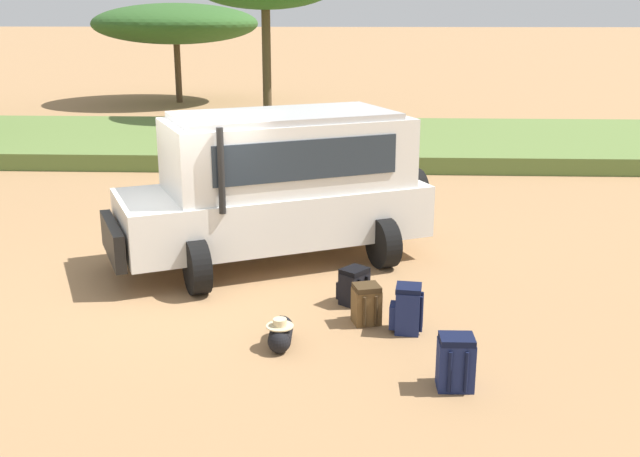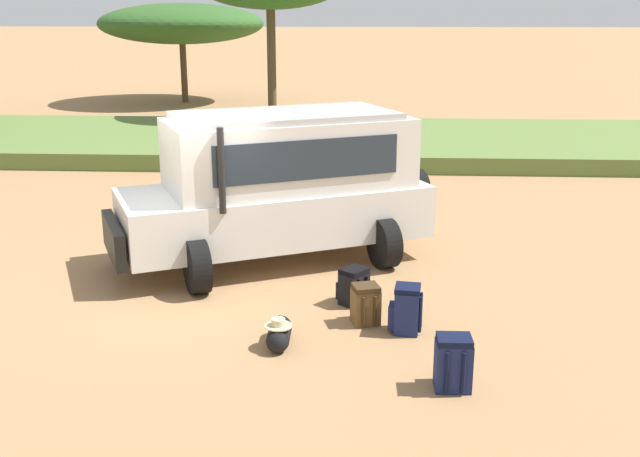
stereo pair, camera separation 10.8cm
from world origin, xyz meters
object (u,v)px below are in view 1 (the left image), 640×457
backpack_cluster_center (456,362)px  safari_vehicle (280,184)px  backpack_near_rear_wheel (407,309)px  duffel_bag_low_black_case (281,333)px  backpack_beside_front_wheel (366,304)px  acacia_tree_centre_back (176,24)px  backpack_outermost (354,286)px

backpack_cluster_center → safari_vehicle: bearing=118.6°
safari_vehicle → backpack_near_rear_wheel: bearing=-55.8°
duffel_bag_low_black_case → backpack_beside_front_wheel: bearing=34.7°
acacia_tree_centre_back → duffel_bag_low_black_case: bearing=-74.5°
safari_vehicle → backpack_beside_front_wheel: (1.38, -2.54, -1.03)m
safari_vehicle → backpack_beside_front_wheel: 3.07m
backpack_beside_front_wheel → backpack_cluster_center: 1.98m
backpack_beside_front_wheel → acacia_tree_centre_back: (-7.91, 23.88, 3.11)m
backpack_beside_front_wheel → duffel_bag_low_black_case: (-1.07, -0.74, -0.11)m
backpack_near_rear_wheel → acacia_tree_centre_back: acacia_tree_centre_back is taller
safari_vehicle → duffel_bag_low_black_case: 3.49m
backpack_beside_front_wheel → acacia_tree_centre_back: size_ratio=0.08×
acacia_tree_centre_back → backpack_outermost: bearing=-71.5°
backpack_outermost → acacia_tree_centre_back: bearing=108.5°
safari_vehicle → duffel_bag_low_black_case: (0.31, -3.28, -1.14)m
safari_vehicle → acacia_tree_centre_back: acacia_tree_centre_back is taller
backpack_cluster_center → backpack_near_rear_wheel: bearing=106.2°
backpack_outermost → backpack_beside_front_wheel: bearing=-76.0°
backpack_near_rear_wheel → backpack_cluster_center: bearing=-73.8°
backpack_beside_front_wheel → acacia_tree_centre_back: 25.34m
backpack_beside_front_wheel → backpack_outermost: bearing=104.0°
safari_vehicle → backpack_outermost: (1.21, -1.87, -1.04)m
backpack_cluster_center → duffel_bag_low_black_case: bearing=153.6°
backpack_cluster_center → backpack_outermost: size_ratio=1.18×
backpack_cluster_center → acacia_tree_centre_back: 27.28m
backpack_beside_front_wheel → backpack_cluster_center: size_ratio=0.86×
backpack_beside_front_wheel → backpack_near_rear_wheel: size_ratio=0.85×
backpack_near_rear_wheel → backpack_beside_front_wheel: bearing=153.3°
duffel_bag_low_black_case → backpack_outermost: bearing=57.4°
backpack_outermost → duffel_bag_low_black_case: 1.67m
backpack_cluster_center → backpack_outermost: bearing=114.9°
safari_vehicle → backpack_outermost: bearing=-57.0°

